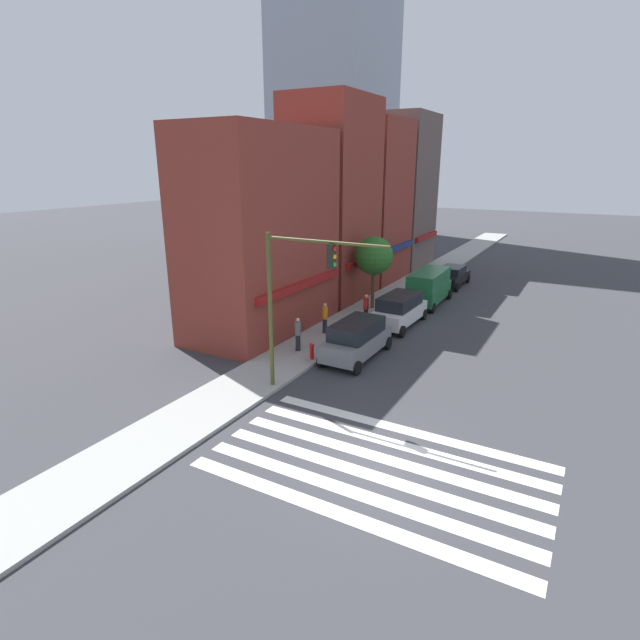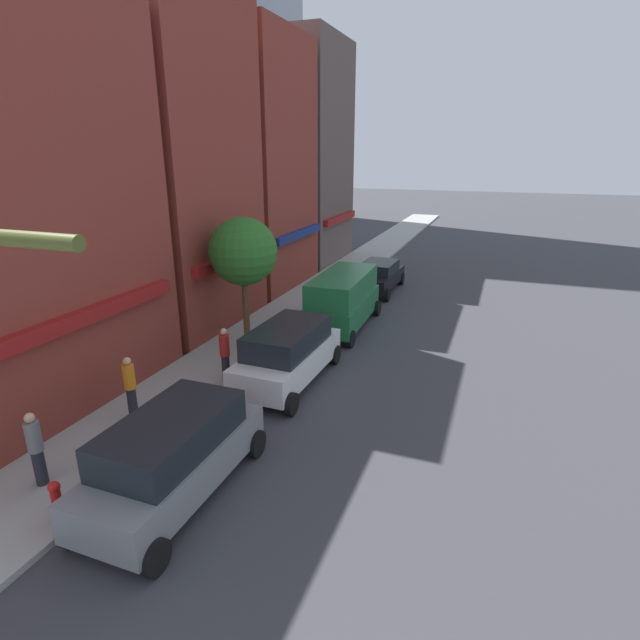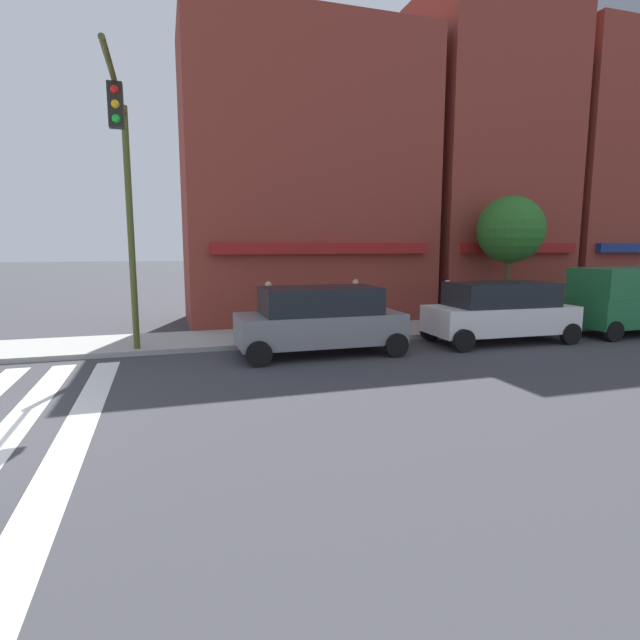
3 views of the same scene
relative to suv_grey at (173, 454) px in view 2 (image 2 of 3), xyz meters
name	(u,v)px [view 2 (image 2 of 3)]	position (x,y,z in m)	size (l,w,h in m)	color
storefront_row	(204,169)	(12.44, 6.80, 5.41)	(30.61, 5.30, 13.84)	maroon
suv_grey	(173,454)	(0.00, 0.00, 0.00)	(4.71, 2.12, 1.94)	slate
suv_white	(288,353)	(6.05, 0.00, 0.00)	(4.75, 2.12, 1.94)	white
van_green	(343,298)	(11.77, 0.00, 0.25)	(5.05, 2.22, 2.34)	#1E6638
sedan_black	(379,276)	(18.03, 0.00, -0.19)	(4.45, 2.02, 1.59)	black
pedestrian_red_jacket	(225,353)	(5.21, 1.83, 0.04)	(0.32, 0.32, 1.77)	#23232D
pedestrian_grey_coat	(36,448)	(-0.89, 2.93, 0.04)	(0.32, 0.32, 1.77)	#23232D
pedestrian_orange_vest	(130,386)	(2.27, 3.07, 0.04)	(0.32, 0.32, 1.77)	#23232D
fire_hydrant	(56,498)	(-1.59, 1.70, -0.42)	(0.24, 0.24, 0.84)	red
street_tree	(243,252)	(8.45, 2.80, 2.65)	(2.52, 2.52, 4.81)	brown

